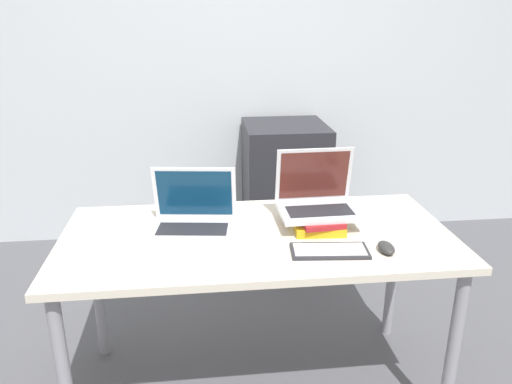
{
  "coord_description": "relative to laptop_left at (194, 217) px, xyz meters",
  "views": [
    {
      "loc": [
        -0.21,
        -1.44,
        1.6
      ],
      "look_at": [
        -0.01,
        0.38,
        0.93
      ],
      "focal_mm": 35.0,
      "sensor_mm": 36.0,
      "label": 1
    }
  ],
  "objects": [
    {
      "name": "wall_back",
      "position": [
        0.25,
        1.63,
        0.55
      ],
      "size": [
        8.0,
        0.05,
        2.7
      ],
      "color": "silver",
      "rests_on": "ground_plane"
    },
    {
      "name": "desk",
      "position": [
        0.25,
        -0.08,
        -0.13
      ],
      "size": [
        1.57,
        0.75,
        0.75
      ],
      "color": "beige",
      "rests_on": "ground_plane"
    },
    {
      "name": "laptop_left",
      "position": [
        0.0,
        0.0,
        0.0
      ],
      "size": [
        0.37,
        0.28,
        0.25
      ],
      "color": "silver",
      "rests_on": "desk"
    },
    {
      "name": "book_stack",
      "position": [
        0.51,
        -0.04,
        -0.02
      ],
      "size": [
        0.21,
        0.26,
        0.06
      ],
      "color": "gold",
      "rests_on": "desk"
    },
    {
      "name": "laptop_on_books",
      "position": [
        0.51,
        0.0,
        0.06
      ],
      "size": [
        0.33,
        0.25,
        0.26
      ],
      "color": "silver",
      "rests_on": "book_stack"
    },
    {
      "name": "wireless_keyboard",
      "position": [
        0.5,
        -0.28,
        -0.04
      ],
      "size": [
        0.3,
        0.15,
        0.01
      ],
      "color": "#28282D",
      "rests_on": "desk"
    },
    {
      "name": "mouse",
      "position": [
        0.71,
        -0.3,
        -0.03
      ],
      "size": [
        0.06,
        0.1,
        0.03
      ],
      "color": "#2D2D2D",
      "rests_on": "desk"
    },
    {
      "name": "mini_fridge",
      "position": [
        0.6,
        1.29,
        -0.35
      ],
      "size": [
        0.54,
        0.57,
        0.9
      ],
      "color": "#232328",
      "rests_on": "ground_plane"
    }
  ]
}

